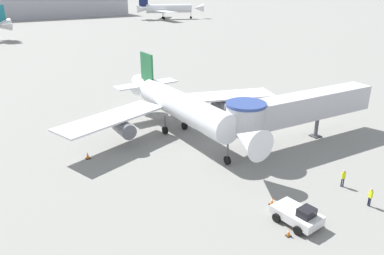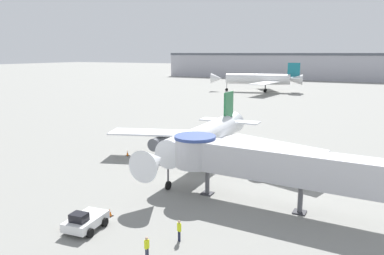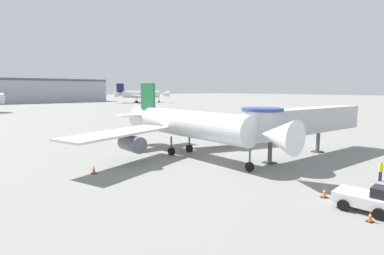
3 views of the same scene
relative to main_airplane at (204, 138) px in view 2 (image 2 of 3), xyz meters
name	(u,v)px [view 2 (image 2 of 3)]	position (x,y,z in m)	size (l,w,h in m)	color
ground_plane	(184,178)	(-0.05, -5.18, -3.59)	(800.00, 800.00, 0.00)	gray
main_airplane	(204,138)	(0.00, 0.00, 0.00)	(28.81, 24.55, 8.42)	silver
jet_bridge	(256,161)	(9.23, -8.42, 0.52)	(19.55, 4.10, 5.79)	#B7B7BC
pushback_tug_white	(85,221)	(-1.08, -19.59, -2.85)	(2.71, 3.78, 1.68)	silver
traffic_cone_near_nose	(110,213)	(-0.97, -16.73, -3.25)	(0.43, 0.43, 0.71)	black
traffic_cone_port_wing	(127,153)	(-11.31, -0.43, -3.22)	(0.47, 0.47, 0.78)	black
traffic_cone_apron_front	(63,226)	(-2.74, -20.36, -3.31)	(0.36, 0.36, 0.60)	black
ground_crew_marshaller	(179,229)	(6.40, -17.77, -2.64)	(0.36, 0.31, 1.64)	#1E2338
ground_crew_wing_walker	(147,246)	(5.66, -20.94, -2.65)	(0.26, 0.35, 1.62)	#1E2338
background_jet_teal_tail	(260,79)	(-20.69, 90.02, 0.97)	(32.30, 33.55, 10.38)	white
terminal_building	(307,66)	(-19.18, 169.82, 3.25)	(153.93, 27.18, 13.66)	#A8A8B2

